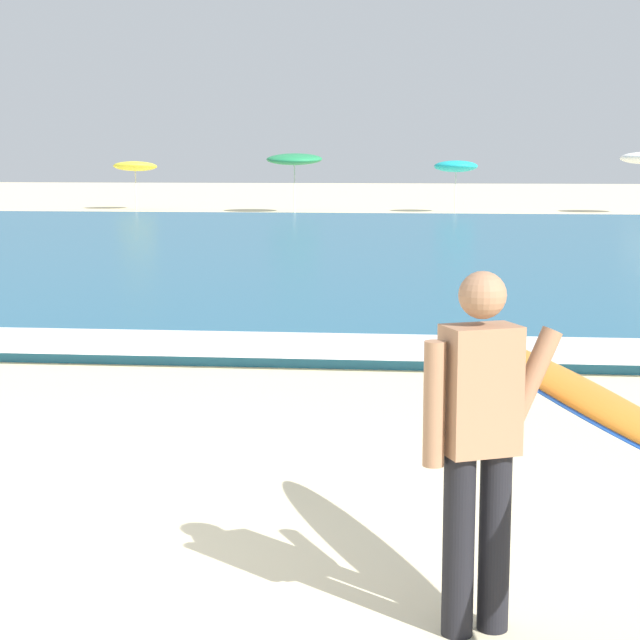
# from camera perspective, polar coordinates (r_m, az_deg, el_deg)

# --- Properties ---
(ground_plane) EXTENTS (160.00, 160.00, 0.00)m
(ground_plane) POSITION_cam_1_polar(r_m,az_deg,el_deg) (6.17, -16.44, -12.85)
(ground_plane) COLOR beige
(sea) EXTENTS (120.00, 28.00, 0.14)m
(sea) POSITION_cam_1_polar(r_m,az_deg,el_deg) (25.15, 0.73, 3.93)
(sea) COLOR #1E6084
(sea) RESTS_ON ground
(surf_foam) EXTENTS (120.00, 1.59, 0.01)m
(surf_foam) POSITION_cam_1_polar(r_m,az_deg,el_deg) (11.96, -5.08, -1.27)
(surf_foam) COLOR white
(surf_foam) RESTS_ON sea
(surfer_with_board) EXTENTS (1.38, 2.37, 1.73)m
(surfer_with_board) POSITION_cam_1_polar(r_m,az_deg,el_deg) (5.07, 11.16, -5.16)
(surfer_with_board) COLOR black
(surfer_with_board) RESTS_ON ground
(beach_umbrella_0) EXTENTS (1.80, 1.83, 2.05)m
(beach_umbrella_0) POSITION_cam_1_polar(r_m,az_deg,el_deg) (44.83, -9.95, 8.17)
(beach_umbrella_0) COLOR beige
(beach_umbrella_0) RESTS_ON ground
(beach_umbrella_1) EXTENTS (2.19, 2.21, 2.37)m
(beach_umbrella_1) POSITION_cam_1_polar(r_m,az_deg,el_deg) (41.73, -1.39, 8.67)
(beach_umbrella_1) COLOR beige
(beach_umbrella_1) RESTS_ON ground
(beach_umbrella_2) EXTENTS (1.71, 1.73, 2.07)m
(beach_umbrella_2) POSITION_cam_1_polar(r_m,az_deg,el_deg) (42.22, 7.35, 8.23)
(beach_umbrella_2) COLOR beige
(beach_umbrella_2) RESTS_ON ground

